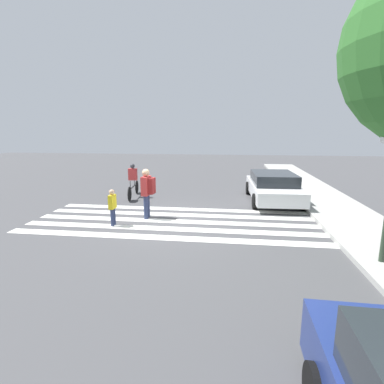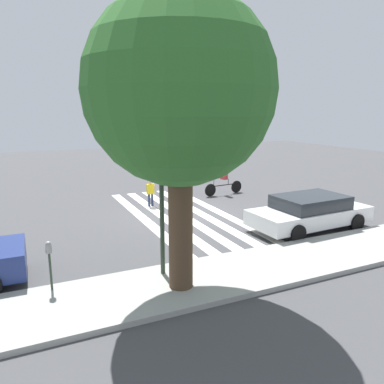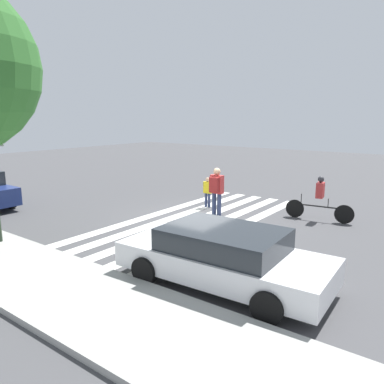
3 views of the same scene
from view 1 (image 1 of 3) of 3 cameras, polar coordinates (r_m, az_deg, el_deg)
name	(u,v)px [view 1 (image 1 of 3)]	position (r m, az deg, el deg)	size (l,w,h in m)	color
ground_plane	(173,221)	(10.72, -3.57, -5.58)	(60.00, 60.00, 0.00)	#444447
sidewalk_curb	(360,226)	(11.35, 29.33, -5.75)	(36.00, 2.50, 0.14)	#9E9E99
crosswalk_stripes	(173,221)	(10.72, -3.57, -5.55)	(3.81, 10.00, 0.01)	silver
pedestrian_adult_tall_backpack	(147,190)	(10.96, -8.49, 0.45)	(0.52, 0.44, 1.82)	navy
pedestrian_adult_yellow_jacket	(112,205)	(10.40, -14.92, -2.47)	(0.35, 0.19, 1.25)	navy
cyclist_near_curb	(133,179)	(14.62, -11.18, 2.36)	(2.38, 0.43, 1.62)	black
car_parked_far_curb	(273,186)	(14.03, 15.17, 1.03)	(4.79, 2.25, 1.31)	silver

